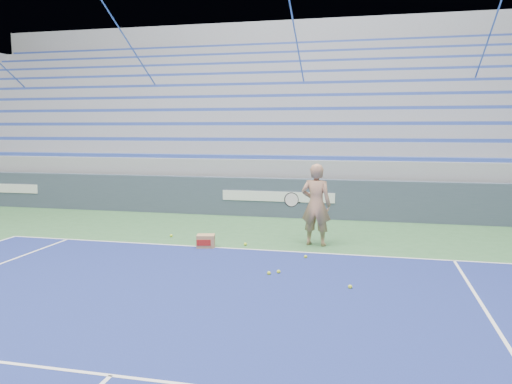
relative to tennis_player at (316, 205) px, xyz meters
The scene contains 10 objects.
sponsor_barrier 3.57m from the tennis_player, 113.18° to the left, with size 30.00×0.32×1.10m.
bleachers 9.21m from the tennis_player, 98.87° to the left, with size 31.00×9.15×7.30m.
tennis_player is the anchor object (origin of this frame).
ball_box 2.47m from the tennis_player, 161.41° to the right, with size 0.42×0.36×0.28m.
tennis_ball_0 2.60m from the tennis_player, 102.61° to the right, with size 0.07×0.07×0.07m, color #D0E62F.
tennis_ball_1 3.09m from the tennis_player, 73.29° to the right, with size 0.07×0.07×0.07m, color #D0E62F.
tennis_ball_2 3.45m from the tennis_player, behind, with size 0.07×0.07×0.07m, color #D0E62F.
tennis_ball_3 1.73m from the tennis_player, 165.04° to the right, with size 0.07×0.07×0.07m, color #D0E62F.
tennis_ball_4 1.43m from the tennis_player, 93.10° to the right, with size 0.07×0.07×0.07m, color #D0E62F.
tennis_ball_5 2.46m from the tennis_player, 99.71° to the right, with size 0.07×0.07×0.07m, color #D0E62F.
Camera 1 is at (2.50, 2.07, 2.50)m, focal length 35.00 mm.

